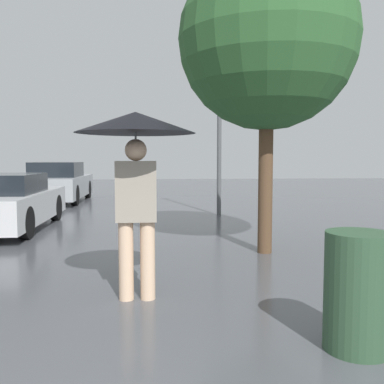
{
  "coord_description": "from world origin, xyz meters",
  "views": [
    {
      "loc": [
        -0.01,
        -0.92,
        1.49
      ],
      "look_at": [
        0.41,
        3.55,
        1.14
      ],
      "focal_mm": 40.0,
      "sensor_mm": 36.0,
      "label": 1
    }
  ],
  "objects_px": {
    "trash_bin": "(358,291)",
    "parked_car_middle": "(6,203)",
    "street_lamp": "(219,109)",
    "parked_car_farthest": "(58,183)",
    "tree": "(267,41)",
    "pedestrian": "(136,146)"
  },
  "relations": [
    {
      "from": "trash_bin",
      "to": "parked_car_middle",
      "type": "bearing_deg",
      "value": 127.05
    },
    {
      "from": "street_lamp",
      "to": "trash_bin",
      "type": "xyz_separation_m",
      "value": [
        -0.16,
        -7.92,
        -2.29
      ]
    },
    {
      "from": "parked_car_farthest",
      "to": "tree",
      "type": "xyz_separation_m",
      "value": [
        5.0,
        -8.54,
        2.64
      ]
    },
    {
      "from": "tree",
      "to": "street_lamp",
      "type": "xyz_separation_m",
      "value": [
        -0.03,
        4.47,
        -0.52
      ]
    },
    {
      "from": "pedestrian",
      "to": "tree",
      "type": "distance_m",
      "value": 3.29
    },
    {
      "from": "parked_car_farthest",
      "to": "trash_bin",
      "type": "distance_m",
      "value": 12.92
    },
    {
      "from": "trash_bin",
      "to": "street_lamp",
      "type": "bearing_deg",
      "value": 88.84
    },
    {
      "from": "pedestrian",
      "to": "trash_bin",
      "type": "bearing_deg",
      "value": -38.0
    },
    {
      "from": "parked_car_middle",
      "to": "parked_car_farthest",
      "type": "height_order",
      "value": "parked_car_farthest"
    },
    {
      "from": "pedestrian",
      "to": "tree",
      "type": "height_order",
      "value": "tree"
    },
    {
      "from": "street_lamp",
      "to": "parked_car_middle",
      "type": "bearing_deg",
      "value": -159.86
    },
    {
      "from": "parked_car_middle",
      "to": "trash_bin",
      "type": "height_order",
      "value": "parked_car_middle"
    },
    {
      "from": "parked_car_farthest",
      "to": "parked_car_middle",
      "type": "bearing_deg",
      "value": -88.4
    },
    {
      "from": "parked_car_middle",
      "to": "street_lamp",
      "type": "xyz_separation_m",
      "value": [
        4.81,
        1.76,
        2.2
      ]
    },
    {
      "from": "parked_car_middle",
      "to": "parked_car_farthest",
      "type": "bearing_deg",
      "value": 91.6
    },
    {
      "from": "street_lamp",
      "to": "parked_car_farthest",
      "type": "bearing_deg",
      "value": 140.63
    },
    {
      "from": "parked_car_farthest",
      "to": "trash_bin",
      "type": "xyz_separation_m",
      "value": [
        4.81,
        -11.99,
        -0.18
      ]
    },
    {
      "from": "pedestrian",
      "to": "parked_car_middle",
      "type": "height_order",
      "value": "pedestrian"
    },
    {
      "from": "street_lamp",
      "to": "trash_bin",
      "type": "distance_m",
      "value": 8.24
    },
    {
      "from": "parked_car_farthest",
      "to": "tree",
      "type": "height_order",
      "value": "tree"
    },
    {
      "from": "parked_car_middle",
      "to": "trash_bin",
      "type": "bearing_deg",
      "value": -52.95
    },
    {
      "from": "tree",
      "to": "trash_bin",
      "type": "height_order",
      "value": "tree"
    }
  ]
}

